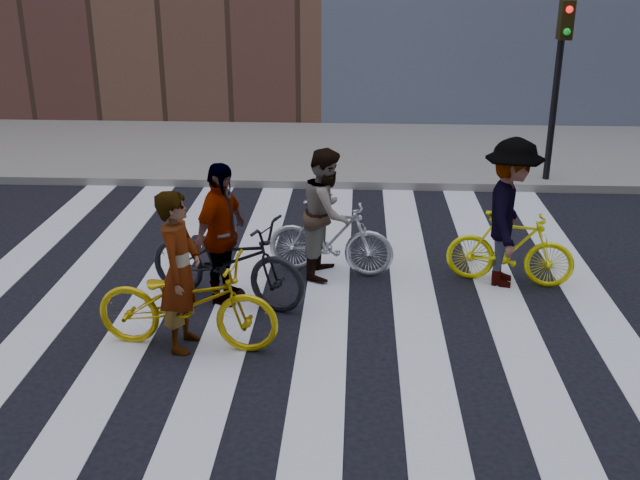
# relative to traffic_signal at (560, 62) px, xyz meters

# --- Properties ---
(ground) EXTENTS (100.00, 100.00, 0.00)m
(ground) POSITION_rel_traffic_signal_xyz_m (-4.40, -5.32, -2.28)
(ground) COLOR black
(ground) RESTS_ON ground
(sidewalk_far) EXTENTS (100.00, 5.00, 0.15)m
(sidewalk_far) POSITION_rel_traffic_signal_xyz_m (-4.40, 2.18, -2.20)
(sidewalk_far) COLOR gray
(sidewalk_far) RESTS_ON ground
(zebra_crosswalk) EXTENTS (8.25, 10.00, 0.01)m
(zebra_crosswalk) POSITION_rel_traffic_signal_xyz_m (-4.40, -5.32, -2.27)
(zebra_crosswalk) COLOR white
(zebra_crosswalk) RESTS_ON ground
(traffic_signal) EXTENTS (0.22, 0.42, 3.33)m
(traffic_signal) POSITION_rel_traffic_signal_xyz_m (0.00, 0.00, 0.00)
(traffic_signal) COLOR black
(traffic_signal) RESTS_ON ground
(bike_yellow_left) EXTENTS (2.08, 0.90, 1.06)m
(bike_yellow_left) POSITION_rel_traffic_signal_xyz_m (-5.32, -6.23, -1.75)
(bike_yellow_left) COLOR #C5A60A
(bike_yellow_left) RESTS_ON ground
(bike_silver_mid) EXTENTS (1.76, 0.75, 1.02)m
(bike_silver_mid) POSITION_rel_traffic_signal_xyz_m (-3.84, -4.14, -1.77)
(bike_silver_mid) COLOR silver
(bike_silver_mid) RESTS_ON ground
(bike_yellow_right) EXTENTS (1.69, 0.80, 0.98)m
(bike_yellow_right) POSITION_rel_traffic_signal_xyz_m (-1.50, -4.35, -1.79)
(bike_yellow_right) COLOR #FDFF0E
(bike_yellow_right) RESTS_ON ground
(bike_dark_rear) EXTENTS (2.25, 1.44, 1.12)m
(bike_dark_rear) POSITION_rel_traffic_signal_xyz_m (-5.08, -5.07, -1.72)
(bike_dark_rear) COLOR black
(bike_dark_rear) RESTS_ON ground
(rider_left) EXTENTS (0.49, 0.69, 1.80)m
(rider_left) POSITION_rel_traffic_signal_xyz_m (-5.37, -6.23, -1.38)
(rider_left) COLOR slate
(rider_left) RESTS_ON ground
(rider_mid) EXTENTS (0.79, 0.94, 1.74)m
(rider_mid) POSITION_rel_traffic_signal_xyz_m (-3.89, -4.14, -1.41)
(rider_mid) COLOR slate
(rider_mid) RESTS_ON ground
(rider_right) EXTENTS (0.97, 1.38, 1.95)m
(rider_right) POSITION_rel_traffic_signal_xyz_m (-1.55, -4.35, -1.31)
(rider_right) COLOR slate
(rider_right) RESTS_ON ground
(rider_rear) EXTENTS (0.77, 1.13, 1.78)m
(rider_rear) POSITION_rel_traffic_signal_xyz_m (-5.13, -5.07, -1.39)
(rider_rear) COLOR slate
(rider_rear) RESTS_ON ground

